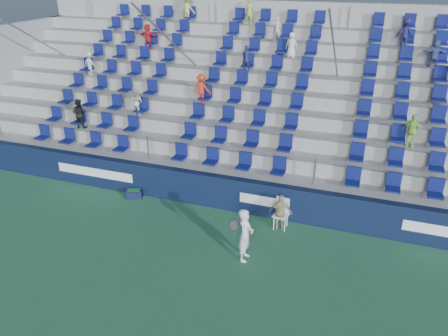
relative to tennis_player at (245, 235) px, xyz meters
The scene contains 7 objects.
ground 1.89m from the tennis_player, 158.67° to the right, with size 70.00×70.00×0.00m, color #2C6642.
sponsor_wall 2.99m from the tennis_player, 122.15° to the left, with size 24.00×0.32×1.20m.
grandstand 7.90m from the tennis_player, 101.83° to the left, with size 24.00×8.17×6.63m.
tennis_player is the anchor object (origin of this frame).
line_judge_chair 2.14m from the tennis_player, 73.30° to the left, with size 0.50×0.52×1.00m.
line_judge 1.99m from the tennis_player, 72.01° to the left, with size 0.71×0.30×1.22m, color tan.
ball_bin 5.31m from the tennis_player, 156.19° to the left, with size 0.65×0.56×0.31m.
Camera 1 is at (4.45, -9.26, 7.69)m, focal length 35.00 mm.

